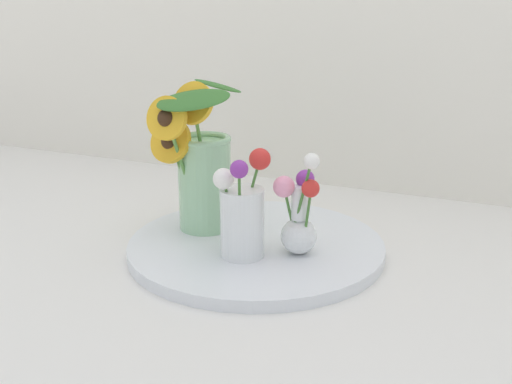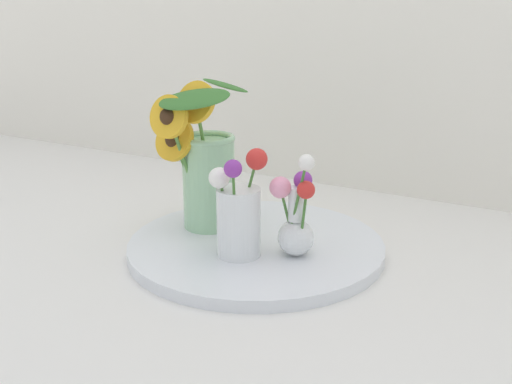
{
  "view_description": "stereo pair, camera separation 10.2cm",
  "coord_description": "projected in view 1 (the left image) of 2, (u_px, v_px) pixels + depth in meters",
  "views": [
    {
      "loc": [
        0.46,
        -0.95,
        0.46
      ],
      "look_at": [
        0.02,
        0.03,
        0.12
      ],
      "focal_mm": 42.0,
      "sensor_mm": 36.0,
      "label": 1
    },
    {
      "loc": [
        0.55,
        -0.91,
        0.46
      ],
      "look_at": [
        0.02,
        0.03,
        0.12
      ],
      "focal_mm": 42.0,
      "sensor_mm": 36.0,
      "label": 2
    }
  ],
  "objects": [
    {
      "name": "vase_small_center",
      "position": [
        242.0,
        215.0,
        1.07
      ],
      "size": [
        0.09,
        0.1,
        0.2
      ],
      "color": "white",
      "rests_on": "serving_tray"
    },
    {
      "name": "serving_tray",
      "position": [
        256.0,
        246.0,
        1.17
      ],
      "size": [
        0.5,
        0.5,
        0.02
      ],
      "color": "silver",
      "rests_on": "ground_plane"
    },
    {
      "name": "vase_bulb_right",
      "position": [
        299.0,
        216.0,
        1.08
      ],
      "size": [
        0.09,
        0.08,
        0.2
      ],
      "color": "white",
      "rests_on": "serving_tray"
    },
    {
      "name": "mason_jar_sunflowers",
      "position": [
        200.0,
        168.0,
        1.19
      ],
      "size": [
        0.21,
        0.23,
        0.31
      ],
      "color": "#99CC9E",
      "rests_on": "serving_tray"
    },
    {
      "name": "ground_plane",
      "position": [
        237.0,
        256.0,
        1.15
      ],
      "size": [
        6.0,
        6.0,
        0.0
      ],
      "primitive_type": "plane",
      "color": "silver"
    }
  ]
}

